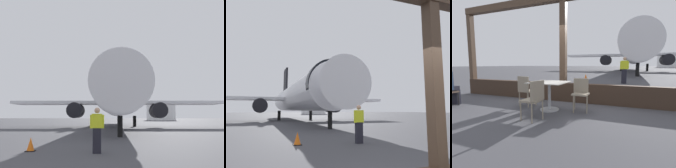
{
  "view_description": "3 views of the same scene",
  "coord_description": "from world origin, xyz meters",
  "views": [
    {
      "loc": [
        2.38,
        -3.47,
        1.41
      ],
      "look_at": [
        2.3,
        9.37,
        3.04
      ],
      "focal_mm": 40.42,
      "sensor_mm": 36.0,
      "label": 1
    },
    {
      "loc": [
        -2.64,
        -2.66,
        1.5
      ],
      "look_at": [
        1.67,
        8.9,
        3.01
      ],
      "focal_mm": 34.45,
      "sensor_mm": 36.0,
      "label": 2
    },
    {
      "loc": [
        2.08,
        -5.16,
        1.23
      ],
      "look_at": [
        0.13,
        -0.26,
        0.62
      ],
      "focal_mm": 26.45,
      "sensor_mm": 36.0,
      "label": 3
    }
  ],
  "objects": [
    {
      "name": "cafe_chair_window_right",
      "position": [
        -0.75,
        -1.11,
        0.54
      ],
      "size": [
        0.43,
        0.43,
        0.9
      ],
      "color": "gray",
      "rests_on": "ground"
    },
    {
      "name": "fuel_storage_tank",
      "position": [
        18.16,
        80.75,
        3.04
      ],
      "size": [
        9.49,
        9.49,
        6.09
      ],
      "primitive_type": "cylinder",
      "color": "white",
      "rests_on": "ground"
    },
    {
      "name": "window_frame",
      "position": [
        0.0,
        0.0,
        1.26
      ],
      "size": [
        8.59,
        0.24,
        3.52
      ],
      "color": "#38281E",
      "rests_on": "ground"
    },
    {
      "name": "cafe_chair_window_left",
      "position": [
        0.16,
        -2.11,
        0.53
      ],
      "size": [
        0.46,
        0.46,
        0.89
      ],
      "color": "gray",
      "rests_on": "ground"
    },
    {
      "name": "dining_table",
      "position": [
        0.08,
        -1.22,
        0.51
      ],
      "size": [
        0.95,
        0.95,
        0.77
      ],
      "color": "#ADA89E",
      "rests_on": "ground"
    },
    {
      "name": "ground_crew_worker",
      "position": [
        1.75,
        6.36,
        0.9
      ],
      "size": [
        0.54,
        0.26,
        1.74
      ],
      "color": "black",
      "rests_on": "ground"
    },
    {
      "name": "airplane",
      "position": [
        2.82,
        28.25,
        3.39
      ],
      "size": [
        26.54,
        36.41,
        10.37
      ],
      "color": "silver",
      "rests_on": "ground"
    },
    {
      "name": "traffic_cone",
      "position": [
        -0.97,
        6.89,
        0.26
      ],
      "size": [
        0.36,
        0.36,
        0.55
      ],
      "color": "orange",
      "rests_on": "ground"
    },
    {
      "name": "ground_plane",
      "position": [
        0.0,
        40.0,
        0.0
      ],
      "size": [
        220.0,
        220.0,
        0.0
      ],
      "primitive_type": "plane",
      "color": "#424247"
    },
    {
      "name": "cafe_chair_aisle_left",
      "position": [
        0.89,
        -0.96,
        0.53
      ],
      "size": [
        0.46,
        0.46,
        0.86
      ],
      "color": "gray",
      "rests_on": "ground"
    }
  ]
}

